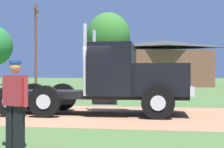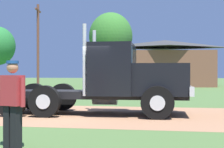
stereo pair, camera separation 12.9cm
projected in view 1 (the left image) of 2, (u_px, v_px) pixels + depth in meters
ground_plane at (82, 114)px, 12.95m from camera, size 200.00×200.00×0.00m
dirt_track at (82, 114)px, 12.95m from camera, size 120.00×6.46×0.01m
truck_foreground_white at (117, 81)px, 12.88m from camera, size 7.48×2.83×3.31m
visitor_standing_near at (15, 100)px, 7.06m from camera, size 0.63×0.40×1.82m
shed_building at (163, 64)px, 40.39m from camera, size 12.03×7.41×5.47m
utility_pole_near at (36, 44)px, 34.59m from camera, size 0.50×2.19×8.54m
tree_mid at (108, 37)px, 42.48m from camera, size 5.39×5.39×9.11m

